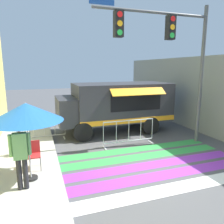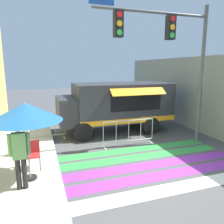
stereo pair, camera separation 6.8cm
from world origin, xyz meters
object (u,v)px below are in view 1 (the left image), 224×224
food_truck (114,103)px  vendor_person (21,152)px  patio_umbrella (26,112)px  barricade_side (44,129)px  traffic_signal_pole (170,46)px  barricade_front (129,133)px  folding_chair (32,152)px

food_truck → vendor_person: bearing=-131.4°
patio_umbrella → barricade_side: (0.53, 3.96, -1.56)m
food_truck → barricade_side: (-3.48, -0.32, -0.93)m
traffic_signal_pole → barricade_front: bearing=161.2°
food_truck → barricade_front: bearing=-92.7°
patio_umbrella → folding_chair: bearing=85.5°
barricade_front → barricade_side: size_ratio=1.21×
food_truck → barricade_side: bearing=-174.7°
patio_umbrella → barricade_side: bearing=82.4°
traffic_signal_pole → food_truck: bearing=116.8°
food_truck → folding_chair: food_truck is taller
patio_umbrella → folding_chair: 1.60m
vendor_person → traffic_signal_pole: bearing=25.1°
barricade_side → barricade_front: bearing=-29.5°
folding_chair → vendor_person: 1.34m
food_truck → patio_umbrella: size_ratio=2.60×
folding_chair → traffic_signal_pole: bearing=26.3°
folding_chair → barricade_front: size_ratio=0.38×
food_truck → vendor_person: food_truck is taller
patio_umbrella → barricade_side: 4.29m
folding_chair → barricade_side: (0.47, 3.23, -0.14)m
food_truck → barricade_front: size_ratio=2.51×
barricade_front → barricade_side: (-3.38, 1.91, -0.01)m
vendor_person → barricade_side: vendor_person is taller
barricade_front → barricade_side: bearing=150.5°
patio_umbrella → food_truck: bearing=46.9°
traffic_signal_pole → vendor_person: bearing=-160.1°
vendor_person → food_truck: bearing=53.8°
barricade_front → folding_chair: bearing=-161.1°
traffic_signal_pole → barricade_side: 6.51m
food_truck → vendor_person: (-4.19, -4.76, -0.28)m
vendor_person → barricade_side: size_ratio=0.95×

